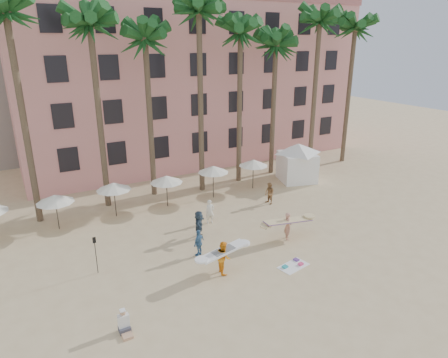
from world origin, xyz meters
TOP-DOWN VIEW (x-y plane):
  - ground at (0.00, 0.00)m, footprint 120.00×120.00m
  - pink_hotel at (7.00, 26.00)m, footprint 35.00×14.00m
  - palm_row at (0.51, 15.00)m, footprint 44.40×5.40m
  - umbrella_row at (-3.00, 12.50)m, footprint 22.50×2.70m
  - cabana at (11.68, 12.41)m, footprint 5.61×5.61m
  - beach_towel at (2.14, 0.79)m, footprint 1.96×1.32m
  - carrier_yellow at (3.85, 3.61)m, footprint 3.40×0.96m
  - carrier_white at (-1.73, 2.17)m, footprint 3.03×1.22m
  - beachgoers at (0.77, 7.04)m, footprint 9.24×5.41m
  - paddle at (-7.91, 5.52)m, footprint 0.18×0.04m
  - seated_man at (-7.93, 0.06)m, footprint 0.49×0.86m

SIDE VIEW (x-z plane):
  - ground at x=0.00m, z-range 0.00..0.00m
  - beach_towel at x=2.14m, z-range -0.04..0.10m
  - seated_man at x=-7.93m, z-range -0.17..0.95m
  - beachgoers at x=0.77m, z-range -0.04..1.83m
  - carrier_white at x=-1.73m, z-range 0.06..1.95m
  - carrier_yellow at x=3.85m, z-range 0.12..1.97m
  - paddle at x=-7.91m, z-range 0.30..2.52m
  - cabana at x=11.68m, z-range 0.32..3.82m
  - umbrella_row at x=-3.00m, z-range 0.97..3.69m
  - pink_hotel at x=7.00m, z-range 0.00..16.00m
  - palm_row at x=0.51m, z-range 4.82..21.12m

